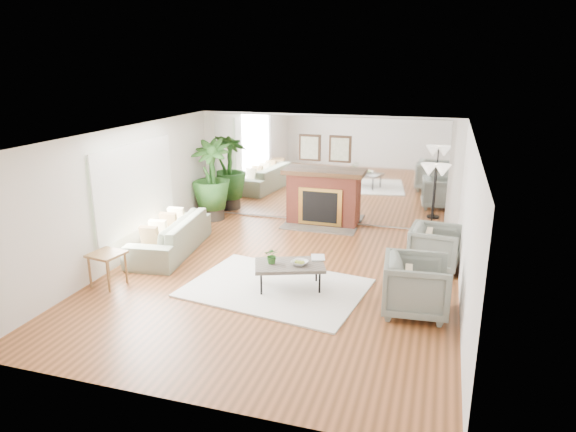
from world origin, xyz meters
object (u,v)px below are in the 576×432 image
(armchair_back, at_px, (435,247))
(side_table, at_px, (107,258))
(coffee_table, at_px, (290,266))
(sofa, at_px, (170,235))
(fireplace, at_px, (322,197))
(potted_ficus, at_px, (211,177))
(floor_lamp, at_px, (435,177))
(armchair_front, at_px, (416,286))

(armchair_back, xyz_separation_m, side_table, (-5.20, -2.39, 0.09))
(coffee_table, xyz_separation_m, side_table, (-2.95, -0.74, 0.07))
(sofa, xyz_separation_m, armchair_back, (5.01, 0.65, 0.05))
(coffee_table, xyz_separation_m, armchair_back, (2.25, 1.64, -0.02))
(fireplace, xyz_separation_m, sofa, (-2.45, -2.59, -0.32))
(fireplace, xyz_separation_m, coffee_table, (0.31, -3.58, -0.25))
(side_table, relative_size, potted_ficus, 0.30)
(potted_ficus, xyz_separation_m, floor_lamp, (5.05, -0.66, 0.47))
(armchair_front, relative_size, side_table, 1.65)
(side_table, bearing_deg, floor_lamp, 33.30)
(armchair_back, height_order, side_table, armchair_back)
(sofa, xyz_separation_m, floor_lamp, (4.90, 1.61, 1.15))
(side_table, height_order, floor_lamp, floor_lamp)
(fireplace, bearing_deg, armchair_back, -37.10)
(sofa, bearing_deg, side_table, -13.46)
(floor_lamp, bearing_deg, armchair_front, -92.03)
(coffee_table, relative_size, armchair_back, 1.47)
(armchair_front, bearing_deg, sofa, 71.02)
(side_table, bearing_deg, sofa, 83.69)
(armchair_front, height_order, floor_lamp, floor_lamp)
(armchair_back, bearing_deg, fireplace, 58.29)
(fireplace, xyz_separation_m, potted_ficus, (-2.60, -0.32, 0.36))
(coffee_table, bearing_deg, fireplace, 94.99)
(armchair_back, relative_size, side_table, 1.51)
(potted_ficus, bearing_deg, sofa, -86.21)
(potted_ficus, relative_size, floor_lamp, 1.09)
(armchair_front, height_order, side_table, armchair_front)
(armchair_back, bearing_deg, armchair_front, 179.01)
(sofa, bearing_deg, coffee_table, 63.09)
(side_table, bearing_deg, fireplace, 58.55)
(coffee_table, distance_m, potted_ficus, 4.41)
(coffee_table, xyz_separation_m, floor_lamp, (2.14, 2.60, 1.08))
(fireplace, height_order, potted_ficus, fireplace)
(coffee_table, bearing_deg, sofa, 160.24)
(fireplace, bearing_deg, coffee_table, -85.01)
(sofa, bearing_deg, armchair_back, 90.27)
(coffee_table, relative_size, potted_ficus, 0.67)
(coffee_table, height_order, sofa, sofa)
(armchair_front, bearing_deg, side_table, 91.17)
(armchair_back, height_order, armchair_front, armchair_front)
(sofa, relative_size, side_table, 4.06)
(fireplace, relative_size, sofa, 0.87)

